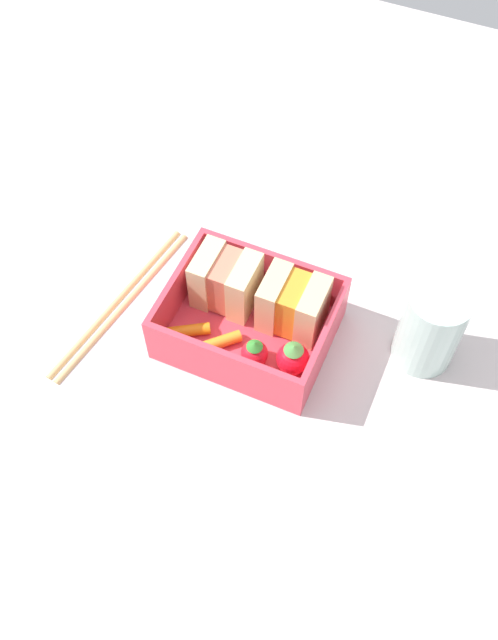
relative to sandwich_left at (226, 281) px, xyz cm
name	(u,v)px	position (x,y,z in cm)	size (l,w,h in cm)	color
ground_plane	(249,340)	(3.57, -2.47, -5.19)	(120.00, 120.00, 2.00)	beige
bento_tray	(249,331)	(3.57, -2.47, -3.59)	(16.06, 12.76, 1.20)	#DD3A4B
bento_rim	(249,315)	(3.57, -2.47, -0.59)	(16.06, 12.76, 4.80)	#DD3A4B
sandwich_left	(226,281)	(0.00, 0.00, 0.00)	(6.06, 4.93, 5.97)	beige
sandwich_center_left	(293,304)	(7.13, 0.00, 0.00)	(6.06, 4.93, 5.97)	#E0BB88
carrot_stick_far_left	(188,331)	(-1.71, -5.49, -2.40)	(1.18, 1.18, 4.44)	orange
carrot_stick_left	(221,342)	(1.86, -5.32, -2.39)	(1.19, 1.19, 3.97)	orange
strawberry_left	(254,353)	(5.52, -5.66, -1.55)	(2.63, 2.63, 3.23)	red
strawberry_far_left	(293,358)	(9.12, -4.87, -1.28)	(3.17, 3.17, 3.77)	red
chopstick_pair	(121,301)	(-10.18, -4.23, -3.84)	(4.92, 21.72, 0.70)	tan
drinking_glass	(431,327)	(20.06, 2.42, 0.52)	(5.94, 5.94, 9.41)	silver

